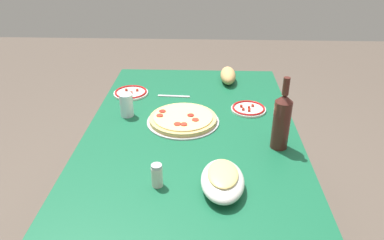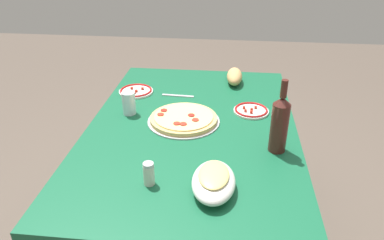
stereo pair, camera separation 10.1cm
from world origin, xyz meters
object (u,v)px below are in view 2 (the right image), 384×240
object	(u,v)px
dining_table	(192,147)
water_glass	(129,103)
bread_loaf	(234,76)
side_plate_far	(251,110)
wine_bottle	(280,123)
side_plate_near	(136,91)
pepperoni_pizza	(184,119)
spice_shaker	(149,174)
baked_pasta_dish	(214,180)

from	to	relation	value
dining_table	water_glass	size ratio (longest dim) A/B	12.91
bread_loaf	side_plate_far	bearing A→B (deg)	-166.87
wine_bottle	side_plate_near	xyz separation A→B (m)	(0.50, 0.70, -0.11)
pepperoni_pizza	wine_bottle	xyz separation A→B (m)	(-0.20, -0.41, 0.11)
wine_bottle	side_plate_far	world-z (taller)	wine_bottle
bread_loaf	dining_table	bearing A→B (deg)	160.71
pepperoni_pizza	spice_shaker	distance (m)	0.47
baked_pasta_dish	water_glass	size ratio (longest dim) A/B	2.18
dining_table	bread_loaf	bearing A→B (deg)	-19.29
water_glass	side_plate_near	xyz separation A→B (m)	(0.25, 0.03, -0.05)
pepperoni_pizza	baked_pasta_dish	bearing A→B (deg)	-160.97
side_plate_near	bread_loaf	bearing A→B (deg)	-69.80
spice_shaker	side_plate_far	bearing A→B (deg)	-31.92
side_plate_far	side_plate_near	bearing A→B (deg)	74.59
water_glass	spice_shaker	size ratio (longest dim) A/B	1.27
pepperoni_pizza	water_glass	xyz separation A→B (m)	(0.05, 0.27, 0.04)
dining_table	pepperoni_pizza	xyz separation A→B (m)	(0.04, 0.04, 0.13)
side_plate_far	pepperoni_pizza	bearing A→B (deg)	112.90
dining_table	water_glass	bearing A→B (deg)	73.90
side_plate_near	bread_loaf	world-z (taller)	bread_loaf
baked_pasta_dish	side_plate_far	bearing A→B (deg)	-13.61
dining_table	pepperoni_pizza	bearing A→B (deg)	50.09
dining_table	spice_shaker	distance (m)	0.47
side_plate_far	bread_loaf	size ratio (longest dim) A/B	0.83
baked_pasta_dish	spice_shaker	size ratio (longest dim) A/B	2.76
side_plate_far	bread_loaf	bearing A→B (deg)	13.13
pepperoni_pizza	bread_loaf	size ratio (longest dim) A/B	1.63
pepperoni_pizza	side_plate_far	world-z (taller)	pepperoni_pizza
pepperoni_pizza	wine_bottle	bearing A→B (deg)	-116.08
dining_table	side_plate_near	bearing A→B (deg)	45.39
water_glass	side_plate_far	size ratio (longest dim) A/B	0.65
water_glass	bread_loaf	size ratio (longest dim) A/B	0.54
dining_table	spice_shaker	size ratio (longest dim) A/B	16.36
water_glass	side_plate_near	distance (m)	0.25
pepperoni_pizza	water_glass	distance (m)	0.28
dining_table	pepperoni_pizza	size ratio (longest dim) A/B	4.26
baked_pasta_dish	wine_bottle	size ratio (longest dim) A/B	0.79
side_plate_far	spice_shaker	size ratio (longest dim) A/B	1.96
side_plate_near	spice_shaker	distance (m)	0.81
water_glass	side_plate_near	size ratio (longest dim) A/B	0.60
dining_table	bread_loaf	distance (m)	0.58
wine_bottle	bread_loaf	world-z (taller)	wine_bottle
dining_table	side_plate_near	size ratio (longest dim) A/B	7.77
baked_pasta_dish	side_plate_near	bearing A→B (deg)	30.73
dining_table	side_plate_far	size ratio (longest dim) A/B	8.35
wine_bottle	dining_table	bearing A→B (deg)	65.86
side_plate_far	spice_shaker	world-z (taller)	spice_shaker
water_glass	baked_pasta_dish	bearing A→B (deg)	-140.82
water_glass	bread_loaf	world-z (taller)	water_glass
side_plate_far	dining_table	bearing A→B (deg)	121.89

